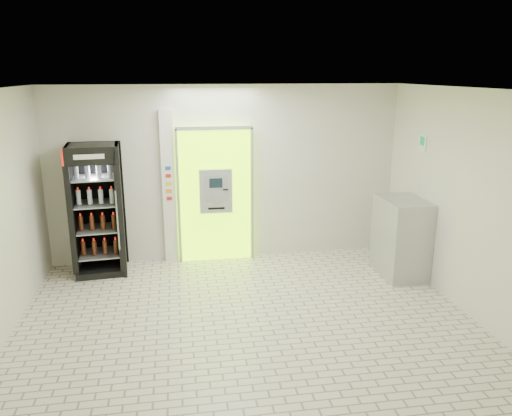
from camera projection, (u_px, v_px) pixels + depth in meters
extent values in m
plane|color=beige|center=(248.00, 323.00, 6.57)|extent=(6.00, 6.00, 0.00)
plane|color=beige|center=(226.00, 174.00, 8.56)|extent=(6.00, 0.00, 6.00)
plane|color=beige|center=(294.00, 303.00, 3.80)|extent=(6.00, 0.00, 6.00)
plane|color=beige|center=(470.00, 204.00, 6.64)|extent=(0.00, 5.00, 5.00)
plane|color=white|center=(246.00, 89.00, 5.78)|extent=(6.00, 6.00, 0.00)
cube|color=#9DFE00|center=(215.00, 195.00, 8.55)|extent=(1.20, 0.12, 2.30)
cube|color=gray|center=(214.00, 128.00, 8.18)|extent=(1.28, 0.04, 0.06)
cube|color=gray|center=(178.00, 198.00, 8.39)|extent=(0.04, 0.04, 2.30)
cube|color=gray|center=(252.00, 195.00, 8.58)|extent=(0.04, 0.04, 2.30)
cube|color=black|center=(222.00, 232.00, 8.69)|extent=(0.62, 0.01, 0.67)
cube|color=black|center=(194.00, 148.00, 8.23)|extent=(0.22, 0.01, 0.18)
cube|color=#A3A5AA|center=(216.00, 191.00, 8.42)|extent=(0.55, 0.12, 0.75)
cube|color=black|center=(216.00, 183.00, 8.32)|extent=(0.22, 0.01, 0.16)
cube|color=gray|center=(216.00, 199.00, 8.39)|extent=(0.16, 0.01, 0.12)
cube|color=black|center=(226.00, 190.00, 8.37)|extent=(0.09, 0.01, 0.02)
cube|color=black|center=(216.00, 208.00, 8.43)|extent=(0.28, 0.01, 0.03)
cube|color=silver|center=(169.00, 188.00, 8.41)|extent=(0.22, 0.10, 2.60)
cube|color=#193FB2|center=(168.00, 168.00, 8.27)|extent=(0.09, 0.01, 0.06)
cube|color=red|center=(168.00, 176.00, 8.30)|extent=(0.09, 0.01, 0.06)
cube|color=yellow|center=(169.00, 183.00, 8.33)|extent=(0.09, 0.01, 0.06)
cube|color=orange|center=(169.00, 191.00, 8.37)|extent=(0.09, 0.01, 0.06)
cube|color=red|center=(169.00, 199.00, 8.40)|extent=(0.09, 0.01, 0.06)
cube|color=black|center=(98.00, 210.00, 8.00)|extent=(0.86, 0.79, 2.11)
cube|color=black|center=(100.00, 205.00, 8.31)|extent=(0.79, 0.13, 2.11)
cube|color=red|center=(89.00, 157.00, 7.41)|extent=(0.77, 0.08, 0.25)
cube|color=white|center=(89.00, 157.00, 7.41)|extent=(0.44, 0.05, 0.07)
cube|color=black|center=(103.00, 268.00, 8.26)|extent=(0.86, 0.79, 0.11)
cylinder|color=gray|center=(117.00, 221.00, 7.71)|extent=(0.03, 0.03, 0.95)
cube|color=gray|center=(101.00, 253.00, 8.19)|extent=(0.72, 0.67, 0.02)
cube|color=gray|center=(99.00, 229.00, 8.08)|extent=(0.72, 0.67, 0.02)
cube|color=gray|center=(97.00, 203.00, 7.97)|extent=(0.72, 0.67, 0.02)
cube|color=gray|center=(95.00, 178.00, 7.86)|extent=(0.72, 0.67, 0.02)
cube|color=#A3A5AA|center=(401.00, 237.00, 8.00)|extent=(0.64, 0.95, 1.26)
cube|color=gray|center=(383.00, 235.00, 7.93)|extent=(0.01, 0.92, 0.01)
cube|color=white|center=(423.00, 143.00, 7.81)|extent=(0.02, 0.22, 0.26)
cube|color=#0C853D|center=(422.00, 141.00, 7.80)|extent=(0.00, 0.14, 0.14)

